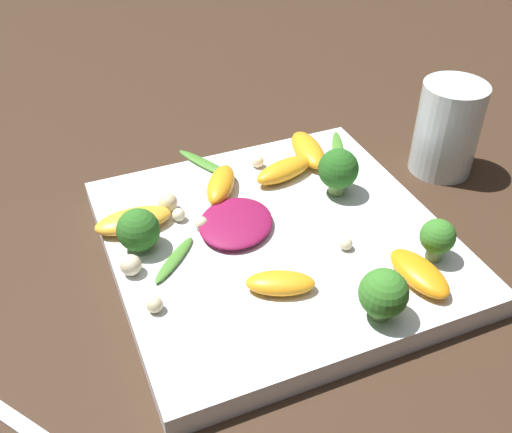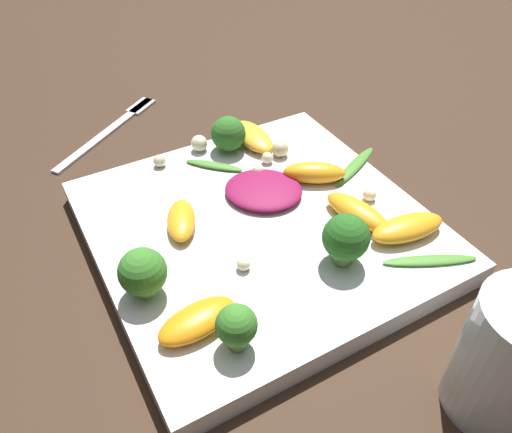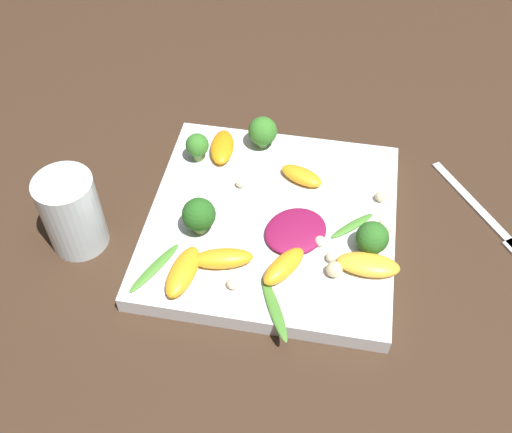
% 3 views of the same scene
% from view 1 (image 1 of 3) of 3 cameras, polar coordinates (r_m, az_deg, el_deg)
% --- Properties ---
extents(ground_plane, '(2.40, 2.40, 0.00)m').
position_cam_1_polar(ground_plane, '(0.57, 1.99, -3.43)').
color(ground_plane, '#382619').
extents(plate, '(0.30, 0.30, 0.02)m').
position_cam_1_polar(plate, '(0.56, 2.02, -2.55)').
color(plate, white).
rests_on(plate, ground_plane).
extents(drinking_glass, '(0.07, 0.07, 0.10)m').
position_cam_1_polar(drinking_glass, '(0.69, 17.77, 7.98)').
color(drinking_glass, silver).
rests_on(drinking_glass, ground_plane).
extents(radicchio_leaf_0, '(0.10, 0.10, 0.01)m').
position_cam_1_polar(radicchio_leaf_0, '(0.56, -1.94, -0.58)').
color(radicchio_leaf_0, maroon).
rests_on(radicchio_leaf_0, plate).
extents(orange_segment_0, '(0.08, 0.04, 0.02)m').
position_cam_1_polar(orange_segment_0, '(0.66, 4.96, 6.36)').
color(orange_segment_0, orange).
rests_on(orange_segment_0, plate).
extents(orange_segment_1, '(0.07, 0.04, 0.02)m').
position_cam_1_polar(orange_segment_1, '(0.52, 15.28, -5.21)').
color(orange_segment_1, orange).
rests_on(orange_segment_1, plate).
extents(orange_segment_2, '(0.03, 0.07, 0.02)m').
position_cam_1_polar(orange_segment_2, '(0.57, -11.61, -0.38)').
color(orange_segment_2, '#FCAD33').
rests_on(orange_segment_2, plate).
extents(orange_segment_3, '(0.05, 0.06, 0.02)m').
position_cam_1_polar(orange_segment_3, '(0.49, 2.33, -6.35)').
color(orange_segment_3, orange).
rests_on(orange_segment_3, plate).
extents(orange_segment_4, '(0.07, 0.06, 0.02)m').
position_cam_1_polar(orange_segment_4, '(0.60, -3.37, 3.05)').
color(orange_segment_4, orange).
rests_on(orange_segment_4, plate).
extents(orange_segment_5, '(0.04, 0.07, 0.02)m').
position_cam_1_polar(orange_segment_5, '(0.62, 2.73, 4.45)').
color(orange_segment_5, orange).
rests_on(orange_segment_5, plate).
extents(broccoli_floret_0, '(0.04, 0.04, 0.05)m').
position_cam_1_polar(broccoli_floret_0, '(0.60, 7.83, 4.42)').
color(broccoli_floret_0, '#7A9E51').
rests_on(broccoli_floret_0, plate).
extents(broccoli_floret_1, '(0.03, 0.03, 0.04)m').
position_cam_1_polar(broccoli_floret_1, '(0.54, 16.90, -1.94)').
color(broccoli_floret_1, '#7A9E51').
rests_on(broccoli_floret_1, plate).
extents(broccoli_floret_2, '(0.04, 0.04, 0.05)m').
position_cam_1_polar(broccoli_floret_2, '(0.47, 12.04, -7.23)').
color(broccoli_floret_2, '#84AD5B').
rests_on(broccoli_floret_2, plate).
extents(broccoli_floret_3, '(0.04, 0.04, 0.04)m').
position_cam_1_polar(broccoli_floret_3, '(0.54, -11.15, -1.28)').
color(broccoli_floret_3, '#84AD5B').
rests_on(broccoli_floret_3, plate).
extents(arugula_sprig_0, '(0.05, 0.05, 0.00)m').
position_cam_1_polar(arugula_sprig_0, '(0.53, -7.78, -4.07)').
color(arugula_sprig_0, '#47842D').
rests_on(arugula_sprig_0, plate).
extents(arugula_sprig_1, '(0.08, 0.05, 0.00)m').
position_cam_1_polar(arugula_sprig_1, '(0.67, 7.83, 6.19)').
color(arugula_sprig_1, '#47842D').
rests_on(arugula_sprig_1, plate).
extents(arugula_sprig_2, '(0.08, 0.05, 0.00)m').
position_cam_1_polar(arugula_sprig_2, '(0.65, -4.72, 4.95)').
color(arugula_sprig_2, '#47842D').
rests_on(arugula_sprig_2, plate).
extents(macadamia_nut_0, '(0.01, 0.01, 0.01)m').
position_cam_1_polar(macadamia_nut_0, '(0.54, 8.55, -2.56)').
color(macadamia_nut_0, beige).
rests_on(macadamia_nut_0, plate).
extents(macadamia_nut_1, '(0.01, 0.01, 0.01)m').
position_cam_1_polar(macadamia_nut_1, '(0.49, -9.63, -8.28)').
color(macadamia_nut_1, beige).
rests_on(macadamia_nut_1, plate).
extents(macadamia_nut_2, '(0.02, 0.02, 0.02)m').
position_cam_1_polar(macadamia_nut_2, '(0.52, -11.85, -4.51)').
color(macadamia_nut_2, beige).
rests_on(macadamia_nut_2, plate).
extents(macadamia_nut_3, '(0.01, 0.01, 0.01)m').
position_cam_1_polar(macadamia_nut_3, '(0.57, -7.37, 0.16)').
color(macadamia_nut_3, beige).
rests_on(macadamia_nut_3, plate).
extents(macadamia_nut_4, '(0.01, 0.01, 0.01)m').
position_cam_1_polar(macadamia_nut_4, '(0.56, -5.24, -0.65)').
color(macadamia_nut_4, beige).
rests_on(macadamia_nut_4, plate).
extents(macadamia_nut_5, '(0.02, 0.02, 0.02)m').
position_cam_1_polar(macadamia_nut_5, '(0.58, -8.39, 1.35)').
color(macadamia_nut_5, beige).
rests_on(macadamia_nut_5, plate).
extents(macadamia_nut_6, '(0.01, 0.01, 0.01)m').
position_cam_1_polar(macadamia_nut_6, '(0.64, 0.15, 5.28)').
color(macadamia_nut_6, beige).
rests_on(macadamia_nut_6, plate).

